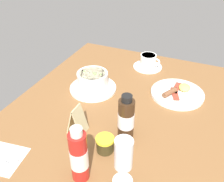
{
  "coord_description": "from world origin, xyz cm",
  "views": [
    {
      "loc": [
        69.52,
        28.06,
        61.44
      ],
      "look_at": [
        -4.83,
        -4.18,
        6.35
      ],
      "focal_mm": 40.51,
      "sensor_mm": 36.0,
      "label": 1
    }
  ],
  "objects_px": {
    "coffee_cup": "(147,62)",
    "sauce_bottle_red": "(79,156)",
    "menu_card": "(77,120)",
    "porridge_bowl": "(93,82)",
    "sauce_bottle_brown": "(126,118)",
    "jam_jar": "(105,144)",
    "breakfast_plate": "(178,93)",
    "wine_glass": "(124,156)"
  },
  "relations": [
    {
      "from": "porridge_bowl",
      "to": "menu_card",
      "type": "distance_m",
      "value": 0.27
    },
    {
      "from": "wine_glass",
      "to": "breakfast_plate",
      "type": "xyz_separation_m",
      "value": [
        -0.49,
        0.06,
        -0.09
      ]
    },
    {
      "from": "porridge_bowl",
      "to": "sauce_bottle_brown",
      "type": "height_order",
      "value": "sauce_bottle_brown"
    },
    {
      "from": "coffee_cup",
      "to": "breakfast_plate",
      "type": "height_order",
      "value": "coffee_cup"
    },
    {
      "from": "jam_jar",
      "to": "sauce_bottle_brown",
      "type": "distance_m",
      "value": 0.11
    },
    {
      "from": "coffee_cup",
      "to": "menu_card",
      "type": "height_order",
      "value": "menu_card"
    },
    {
      "from": "coffee_cup",
      "to": "breakfast_plate",
      "type": "xyz_separation_m",
      "value": [
        0.18,
        0.19,
        -0.02
      ]
    },
    {
      "from": "porridge_bowl",
      "to": "breakfast_plate",
      "type": "height_order",
      "value": "porridge_bowl"
    },
    {
      "from": "sauce_bottle_red",
      "to": "sauce_bottle_brown",
      "type": "distance_m",
      "value": 0.22
    },
    {
      "from": "coffee_cup",
      "to": "sauce_bottle_red",
      "type": "xyz_separation_m",
      "value": [
        0.71,
        0.02,
        0.05
      ]
    },
    {
      "from": "wine_glass",
      "to": "jam_jar",
      "type": "distance_m",
      "value": 0.15
    },
    {
      "from": "sauce_bottle_brown",
      "to": "jam_jar",
      "type": "bearing_deg",
      "value": -21.24
    },
    {
      "from": "coffee_cup",
      "to": "sauce_bottle_red",
      "type": "height_order",
      "value": "sauce_bottle_red"
    },
    {
      "from": "jam_jar",
      "to": "sauce_bottle_red",
      "type": "relative_size",
      "value": 0.32
    },
    {
      "from": "menu_card",
      "to": "sauce_bottle_red",
      "type": "bearing_deg",
      "value": 32.49
    },
    {
      "from": "sauce_bottle_red",
      "to": "menu_card",
      "type": "xyz_separation_m",
      "value": [
        -0.16,
        -0.1,
        -0.03
      ]
    },
    {
      "from": "sauce_bottle_brown",
      "to": "menu_card",
      "type": "distance_m",
      "value": 0.17
    },
    {
      "from": "sauce_bottle_brown",
      "to": "breakfast_plate",
      "type": "bearing_deg",
      "value": 159.64
    },
    {
      "from": "sauce_bottle_brown",
      "to": "wine_glass",
      "type": "bearing_deg",
      "value": 18.49
    },
    {
      "from": "sauce_bottle_brown",
      "to": "breakfast_plate",
      "type": "xyz_separation_m",
      "value": [
        -0.31,
        0.12,
        -0.07
      ]
    },
    {
      "from": "wine_glass",
      "to": "menu_card",
      "type": "relative_size",
      "value": 1.53
    },
    {
      "from": "coffee_cup",
      "to": "wine_glass",
      "type": "height_order",
      "value": "wine_glass"
    },
    {
      "from": "coffee_cup",
      "to": "wine_glass",
      "type": "xyz_separation_m",
      "value": [
        0.67,
        0.13,
        0.07
      ]
    },
    {
      "from": "porridge_bowl",
      "to": "menu_card",
      "type": "bearing_deg",
      "value": 15.39
    },
    {
      "from": "jam_jar",
      "to": "breakfast_plate",
      "type": "bearing_deg",
      "value": 159.44
    },
    {
      "from": "porridge_bowl",
      "to": "coffee_cup",
      "type": "height_order",
      "value": "porridge_bowl"
    },
    {
      "from": "porridge_bowl",
      "to": "coffee_cup",
      "type": "bearing_deg",
      "value": 151.49
    },
    {
      "from": "wine_glass",
      "to": "sauce_bottle_red",
      "type": "relative_size",
      "value": 0.86
    },
    {
      "from": "jam_jar",
      "to": "sauce_bottle_brown",
      "type": "xyz_separation_m",
      "value": [
        -0.09,
        0.04,
        0.05
      ]
    },
    {
      "from": "jam_jar",
      "to": "breakfast_plate",
      "type": "distance_m",
      "value": 0.43
    },
    {
      "from": "coffee_cup",
      "to": "menu_card",
      "type": "distance_m",
      "value": 0.55
    },
    {
      "from": "jam_jar",
      "to": "sauce_bottle_brown",
      "type": "bearing_deg",
      "value": 158.76
    },
    {
      "from": "coffee_cup",
      "to": "porridge_bowl",
      "type": "bearing_deg",
      "value": -28.51
    },
    {
      "from": "coffee_cup",
      "to": "breakfast_plate",
      "type": "relative_size",
      "value": 0.65
    },
    {
      "from": "porridge_bowl",
      "to": "jam_jar",
      "type": "bearing_deg",
      "value": 33.21
    },
    {
      "from": "porridge_bowl",
      "to": "jam_jar",
      "type": "xyz_separation_m",
      "value": [
        0.3,
        0.2,
        -0.01
      ]
    },
    {
      "from": "coffee_cup",
      "to": "menu_card",
      "type": "bearing_deg",
      "value": -9.0
    },
    {
      "from": "coffee_cup",
      "to": "sauce_bottle_brown",
      "type": "relative_size",
      "value": 0.86
    },
    {
      "from": "porridge_bowl",
      "to": "sauce_bottle_red",
      "type": "relative_size",
      "value": 1.08
    },
    {
      "from": "sauce_bottle_red",
      "to": "coffee_cup",
      "type": "bearing_deg",
      "value": -178.59
    },
    {
      "from": "sauce_bottle_brown",
      "to": "sauce_bottle_red",
      "type": "bearing_deg",
      "value": -15.19
    },
    {
      "from": "coffee_cup",
      "to": "breakfast_plate",
      "type": "bearing_deg",
      "value": 45.9
    }
  ]
}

